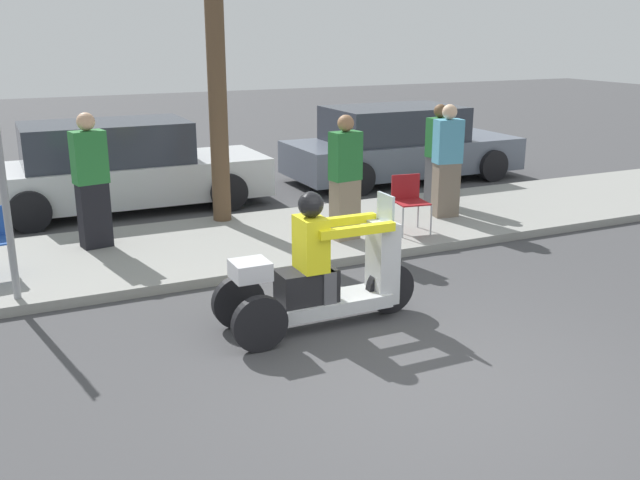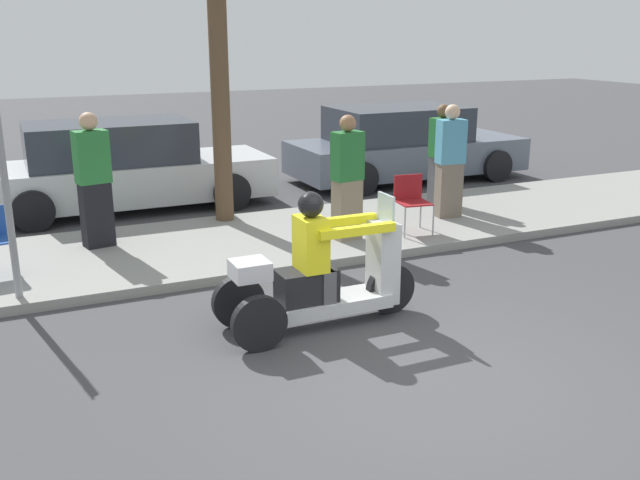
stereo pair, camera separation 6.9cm
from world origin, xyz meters
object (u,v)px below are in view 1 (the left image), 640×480
(spectator_by_tree, at_px, (447,163))
(spectator_mid_group, at_px, (345,180))
(parked_car_lot_far, at_px, (118,169))
(street_sign, at_px, (4,192))
(folding_chair_curbside, at_px, (409,197))
(spectator_with_child, at_px, (438,157))
(motorcycle_trike, at_px, (321,278))
(parked_car_lot_center, at_px, (400,145))
(spectator_far_back, at_px, (91,184))
(tree_trunk, at_px, (218,109))

(spectator_by_tree, distance_m, spectator_mid_group, 2.07)
(parked_car_lot_far, xyz_separation_m, street_sign, (-1.85, -4.11, 0.61))
(folding_chair_curbside, height_order, parked_car_lot_far, parked_car_lot_far)
(spectator_with_child, xyz_separation_m, parked_car_lot_far, (-4.84, 2.37, -0.22))
(spectator_by_tree, height_order, parked_car_lot_far, spectator_by_tree)
(motorcycle_trike, distance_m, parked_car_lot_far, 6.04)
(spectator_by_tree, height_order, parked_car_lot_center, spectator_by_tree)
(spectator_with_child, height_order, parked_car_lot_far, spectator_with_child)
(spectator_far_back, xyz_separation_m, folding_chair_curbside, (4.27, -1.13, -0.37))
(spectator_by_tree, xyz_separation_m, parked_car_lot_center, (1.13, 3.26, -0.26))
(spectator_by_tree, relative_size, parked_car_lot_center, 0.37)
(spectator_with_child, relative_size, tree_trunk, 0.49)
(spectator_by_tree, xyz_separation_m, folding_chair_curbside, (-0.99, -0.49, -0.34))
(folding_chair_curbside, distance_m, street_sign, 5.43)
(spectator_by_tree, relative_size, spectator_far_back, 0.97)
(spectator_with_child, distance_m, parked_car_lot_far, 5.40)
(spectator_mid_group, height_order, folding_chair_curbside, spectator_mid_group)
(spectator_far_back, height_order, spectator_with_child, spectator_far_back)
(parked_car_lot_center, bearing_deg, folding_chair_curbside, -119.58)
(folding_chair_curbside, bearing_deg, street_sign, -174.51)
(folding_chair_curbside, bearing_deg, parked_car_lot_center, 60.42)
(spectator_far_back, relative_size, parked_car_lot_center, 0.38)
(folding_chair_curbside, height_order, parked_car_lot_center, parked_car_lot_center)
(spectator_far_back, distance_m, parked_car_lot_center, 6.92)
(spectator_by_tree, height_order, street_sign, street_sign)
(tree_trunk, height_order, street_sign, tree_trunk)
(spectator_far_back, xyz_separation_m, tree_trunk, (1.99, 0.64, 0.83))
(tree_trunk, xyz_separation_m, street_sign, (-3.08, -2.28, -0.51))
(spectator_mid_group, xyz_separation_m, parked_car_lot_far, (-2.48, 3.57, -0.25))
(parked_car_lot_center, relative_size, street_sign, 2.16)
(tree_trunk, relative_size, street_sign, 1.55)
(parked_car_lot_center, distance_m, street_sign, 8.64)
(spectator_mid_group, distance_m, parked_car_lot_far, 4.35)
(parked_car_lot_far, bearing_deg, spectator_mid_group, -55.14)
(parked_car_lot_center, xyz_separation_m, tree_trunk, (-4.41, -1.98, 1.13))
(spectator_mid_group, xyz_separation_m, street_sign, (-4.34, -0.54, 0.36))
(parked_car_lot_far, bearing_deg, street_sign, -114.26)
(spectator_with_child, relative_size, parked_car_lot_far, 0.35)
(spectator_far_back, relative_size, folding_chair_curbside, 2.22)
(motorcycle_trike, height_order, tree_trunk, tree_trunk)
(spectator_by_tree, bearing_deg, folding_chair_curbside, -153.84)
(spectator_by_tree, distance_m, parked_car_lot_far, 5.48)
(motorcycle_trike, height_order, spectator_mid_group, spectator_mid_group)
(folding_chair_curbside, bearing_deg, spectator_with_child, 42.60)
(parked_car_lot_center, distance_m, tree_trunk, 4.96)
(folding_chair_curbside, bearing_deg, motorcycle_trike, -136.94)
(spectator_by_tree, distance_m, folding_chair_curbside, 1.16)
(spectator_far_back, xyz_separation_m, spectator_with_child, (5.60, 0.10, -0.07))
(spectator_by_tree, distance_m, street_sign, 6.44)
(street_sign, bearing_deg, parked_car_lot_center, 29.65)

